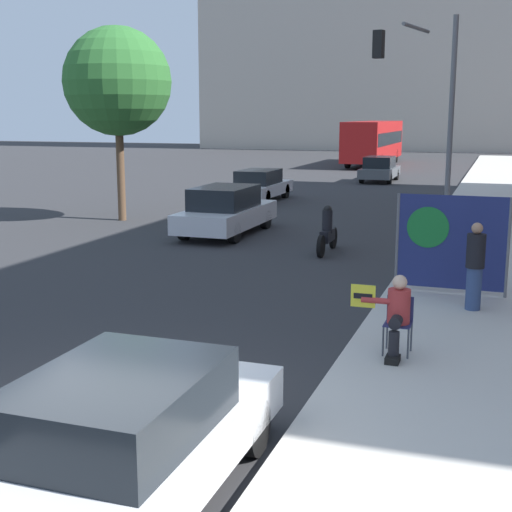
% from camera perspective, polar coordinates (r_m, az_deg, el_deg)
% --- Properties ---
extents(ground_plane, '(160.00, 160.00, 0.00)m').
position_cam_1_polar(ground_plane, '(9.20, -12.67, -12.92)').
color(ground_plane, '#303033').
extents(sidewalk_curb, '(4.49, 90.00, 0.17)m').
position_cam_1_polar(sidewalk_curb, '(22.38, 19.14, 1.26)').
color(sidewalk_curb, beige).
rests_on(sidewalk_curb, ground_plane).
extents(seated_protester, '(0.92, 0.77, 1.21)m').
position_cam_1_polar(seated_protester, '(10.85, 11.17, -4.48)').
color(seated_protester, '#474C56').
rests_on(seated_protester, sidewalk_curb).
extents(jogger_on_sidewalk, '(0.34, 0.34, 1.63)m').
position_cam_1_polar(jogger_on_sidewalk, '(13.68, 17.11, -0.76)').
color(jogger_on_sidewalk, '#334775').
rests_on(jogger_on_sidewalk, sidewalk_curb).
extents(protest_banner, '(2.21, 0.06, 1.99)m').
position_cam_1_polar(protest_banner, '(14.77, 15.29, 1.08)').
color(protest_banner, slate).
rests_on(protest_banner, sidewalk_curb).
extents(traffic_light_pole, '(2.57, 2.34, 6.41)m').
position_cam_1_polar(traffic_light_pole, '(22.68, 13.38, 12.70)').
color(traffic_light_pole, slate).
rests_on(traffic_light_pole, sidewalk_curb).
extents(parked_car_curbside, '(1.83, 4.20, 1.38)m').
position_cam_1_polar(parked_car_curbside, '(7.15, -10.33, -14.05)').
color(parked_car_curbside, white).
rests_on(parked_car_curbside, ground_plane).
extents(car_on_road_nearest, '(1.84, 4.71, 1.53)m').
position_cam_1_polar(car_on_road_nearest, '(22.51, -2.41, 3.65)').
color(car_on_road_nearest, silver).
rests_on(car_on_road_nearest, ground_plane).
extents(car_on_road_midblock, '(1.71, 4.53, 1.37)m').
position_cam_1_polar(car_on_road_midblock, '(31.35, 0.28, 5.69)').
color(car_on_road_midblock, silver).
rests_on(car_on_road_midblock, ground_plane).
extents(car_on_road_distant, '(1.75, 4.20, 1.42)m').
position_cam_1_polar(car_on_road_distant, '(41.11, 9.86, 6.87)').
color(car_on_road_distant, '#565B60').
rests_on(car_on_road_distant, ground_plane).
extents(city_bus_on_road, '(2.59, 11.97, 3.24)m').
position_cam_1_polar(city_bus_on_road, '(54.69, 9.39, 9.14)').
color(city_bus_on_road, red).
rests_on(city_bus_on_road, ground_plane).
extents(motorcycle_on_road, '(0.28, 2.03, 1.32)m').
position_cam_1_polar(motorcycle_on_road, '(19.56, 5.73, 1.88)').
color(motorcycle_on_road, black).
rests_on(motorcycle_on_road, ground_plane).
extents(street_tree_near_curb, '(3.75, 3.75, 6.74)m').
position_cam_1_polar(street_tree_near_curb, '(25.85, -11.03, 13.52)').
color(street_tree_near_curb, brown).
rests_on(street_tree_near_curb, ground_plane).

